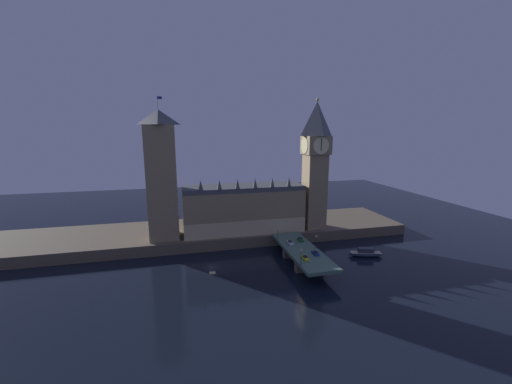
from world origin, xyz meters
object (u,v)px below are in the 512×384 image
car_northbound_trail (305,258)px  victoria_tower (162,176)px  car_northbound_lead (290,243)px  car_southbound_lead (315,253)px  street_lamp_mid (316,240)px  street_lamp_near (301,255)px  clock_tower (315,161)px  boat_downstream (366,253)px  street_lamp_far (278,232)px  car_southbound_trail (300,239)px

car_northbound_trail → victoria_tower: bearing=141.9°
car_northbound_lead → car_southbound_lead: (6.15, -14.16, -0.07)m
victoria_tower → street_lamp_mid: size_ratio=11.55×
street_lamp_near → clock_tower: bearing=61.1°
victoria_tower → car_northbound_lead: 68.42m
street_lamp_near → boat_downstream: size_ratio=0.39×
victoria_tower → street_lamp_far: bearing=-19.5°
street_lamp_far → boat_downstream: bearing=-21.1°
car_northbound_trail → car_southbound_trail: bearing=73.5°
car_northbound_trail → car_southbound_trail: 21.61m
clock_tower → car_southbound_trail: (-16.09, -21.67, -34.39)m
street_lamp_mid → car_southbound_lead: bearing=-116.9°
clock_tower → victoria_tower: (-78.34, 1.55, -5.16)m
car_southbound_trail → street_lamp_far: size_ratio=0.70×
car_southbound_lead → car_southbound_trail: (0.00, 17.01, 0.10)m
boat_downstream → street_lamp_near: bearing=-159.0°
victoria_tower → street_lamp_far: 61.67m
car_southbound_lead → boat_downstream: (28.58, 6.81, -5.65)m
car_northbound_trail → street_lamp_near: bearing=-129.9°
victoria_tower → boat_downstream: bearing=-20.2°
victoria_tower → car_northbound_lead: bearing=-24.9°
car_northbound_lead → clock_tower: bearing=47.8°
street_lamp_near → street_lamp_far: (0.00, 29.44, -0.22)m
car_northbound_lead → street_lamp_mid: (9.63, -7.30, 2.98)m
car_northbound_lead → boat_downstream: car_northbound_lead is taller
clock_tower → car_northbound_lead: size_ratio=14.30×
victoria_tower → car_southbound_trail: 72.58m
boat_downstream → street_lamp_far: bearing=158.9°
car_southbound_trail → boat_downstream: car_southbound_trail is taller
car_northbound_trail → car_northbound_lead: bearing=90.0°
victoria_tower → street_lamp_near: size_ratio=10.72×
car_southbound_lead → boat_downstream: bearing=13.4°
clock_tower → car_southbound_lead: 54.26m
boat_downstream → car_northbound_lead: bearing=168.0°
car_northbound_trail → boat_downstream: size_ratio=0.29×
car_southbound_lead → street_lamp_far: bearing=114.1°
victoria_tower → street_lamp_near: victoria_tower is taller
street_lamp_mid → car_northbound_trail: bearing=-132.4°
car_southbound_lead → car_northbound_trail: bearing=-149.0°
car_southbound_lead → street_lamp_near: street_lamp_near is taller
car_northbound_trail → car_southbound_lead: bearing=31.0°
car_northbound_lead → street_lamp_near: 22.54m
car_northbound_lead → street_lamp_mid: 12.45m
car_northbound_lead → street_lamp_near: (-3.48, -22.02, 3.27)m
street_lamp_near → street_lamp_mid: street_lamp_near is taller
street_lamp_mid → boat_downstream: size_ratio=0.36×
clock_tower → street_lamp_mid: clock_tower is taller
boat_downstream → car_southbound_trail: bearing=160.4°
street_lamp_near → car_southbound_lead: bearing=39.2°
victoria_tower → car_northbound_trail: (56.09, -43.93, -29.28)m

